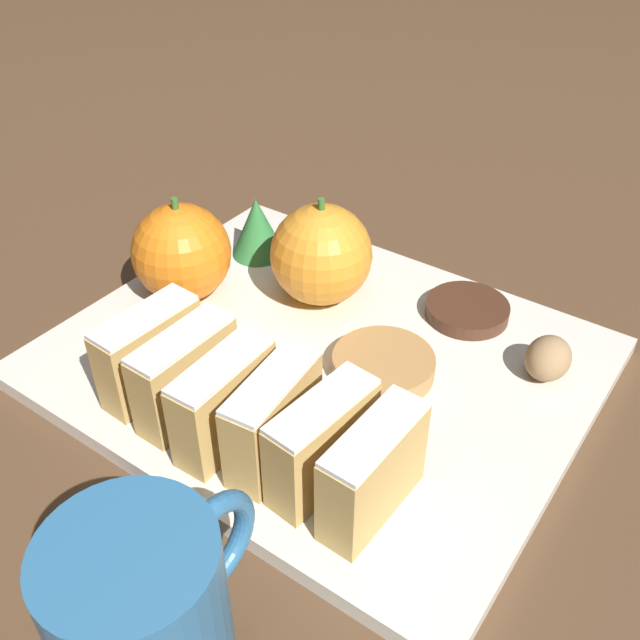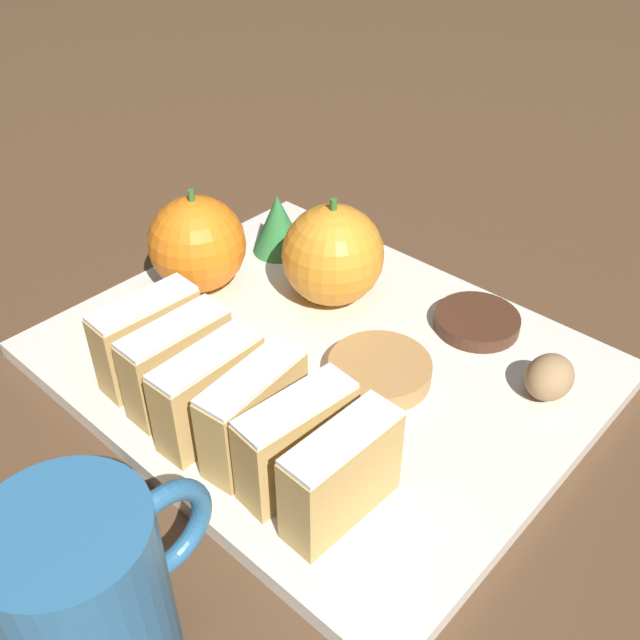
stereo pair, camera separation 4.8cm
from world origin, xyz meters
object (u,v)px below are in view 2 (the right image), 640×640
at_px(orange_far, 333,255).
at_px(coffee_mug, 90,597).
at_px(chocolate_cookie, 477,321).
at_px(orange_near, 200,243).
at_px(walnut, 549,377).

bearing_deg(orange_far, coffee_mug, -158.78).
height_order(chocolate_cookie, coffee_mug, coffee_mug).
height_order(orange_near, coffee_mug, coffee_mug).
bearing_deg(coffee_mug, walnut, -12.91).
height_order(orange_far, chocolate_cookie, orange_far).
bearing_deg(walnut, orange_near, 104.19).
xyz_separation_m(chocolate_cookie, coffee_mug, (-0.32, -0.01, 0.03)).
bearing_deg(orange_far, orange_near, 121.65).
relative_size(walnut, chocolate_cookie, 0.58).
distance_m(walnut, coffee_mug, 0.30).
relative_size(chocolate_cookie, coffee_mug, 0.58).
xyz_separation_m(walnut, chocolate_cookie, (0.03, 0.07, -0.01)).
bearing_deg(coffee_mug, chocolate_cookie, 0.99).
bearing_deg(chocolate_cookie, coffee_mug, -179.01).
height_order(walnut, coffee_mug, coffee_mug).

